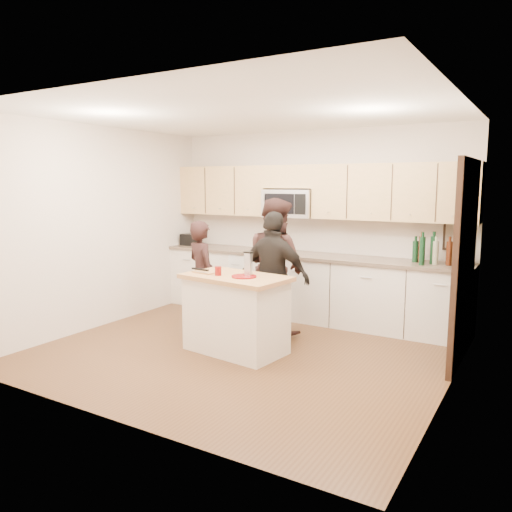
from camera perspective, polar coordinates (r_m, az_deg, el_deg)
The scene contains 21 objects.
floor at distance 5.93m, azimuth -1.44°, elevation -10.81°, with size 4.50×4.50×0.00m, color #56361D.
room_shell at distance 5.60m, azimuth -1.51°, elevation 6.15°, with size 4.52×4.02×2.71m.
back_cabinetry at distance 7.24m, azimuth 5.67°, elevation -3.44°, with size 4.50×0.66×0.94m.
upper_cabinetry at distance 7.21m, azimuth 6.56°, elevation 7.48°, with size 4.50×0.33×0.75m.
microwave at distance 7.33m, azimuth 3.95°, elevation 6.02°, with size 0.76×0.41×0.40m.
doorway at distance 5.75m, azimuth 22.85°, elevation -0.19°, with size 0.06×1.25×2.20m.
framed_picture at distance 6.84m, azimuth 21.84°, elevation 2.17°, with size 0.30×0.03×0.38m.
dish_towel at distance 7.46m, azimuth -1.53°, elevation -0.47°, with size 0.34×0.60×0.48m.
island at distance 5.80m, azimuth -2.31°, elevation -6.56°, with size 1.28×0.84×0.90m.
red_plate at distance 5.59m, azimuth -1.39°, elevation -2.35°, with size 0.28×0.28×0.02m, color maroon.
box_grater at distance 5.61m, azimuth -0.89°, elevation -0.80°, with size 0.09×0.06×0.27m.
drink_glass at distance 5.70m, azimuth -4.35°, elevation -1.72°, with size 0.07×0.07×0.10m, color maroon.
cutting_board at distance 5.90m, azimuth -5.74°, elevation -1.81°, with size 0.28×0.20×0.02m, color #BD7D4E.
tongs at distance 5.97m, azimuth -6.40°, elevation -1.52°, with size 0.26×0.03×0.02m, color black.
knife at distance 5.82m, azimuth -6.23°, elevation -1.85°, with size 0.17×0.02×0.01m, color silver.
toaster at distance 8.20m, azimuth -7.43°, elevation 1.89°, with size 0.28×0.23×0.19m.
bottle_cluster at distance 6.60m, azimuth 19.61°, elevation 0.77°, with size 0.55×0.34×0.41m.
orchid at distance 6.57m, azimuth 22.72°, elevation 0.84°, with size 0.24×0.20×0.44m, color #296729.
woman_left at distance 6.71m, azimuth -6.21°, elevation -2.16°, with size 0.53×0.35×1.45m, color black.
woman_center at distance 6.50m, azimuth 2.26°, elevation -1.10°, with size 0.85×0.67×1.76m, color black.
woman_right at distance 6.08m, azimuth 2.08°, elevation -2.47°, with size 0.94×0.39×1.61m, color black.
Camera 1 is at (2.98, -4.74, 1.95)m, focal length 35.00 mm.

